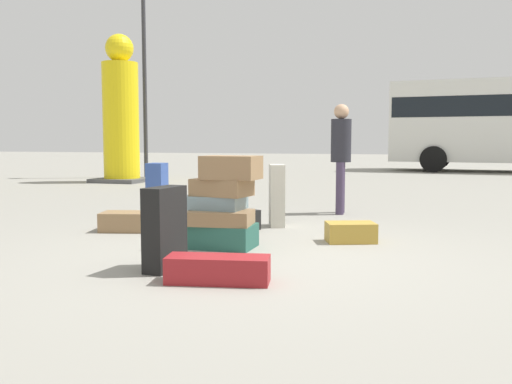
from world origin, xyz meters
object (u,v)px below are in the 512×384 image
at_px(suitcase_black_foreground_near, 165,229).
at_px(suitcase_tan_white_trunk, 351,232).
at_px(suitcase_tower, 222,206).
at_px(suitcase_brown_foreground_far, 128,221).
at_px(yellow_dummy_statue, 121,117).
at_px(suitcase_cream_behind_tower, 277,195).
at_px(suitcase_black_upright_blue, 232,219).
at_px(lamp_post, 144,42).
at_px(suitcase_maroon_left_side, 218,269).
at_px(suitcase_navy_right_side, 157,189).
at_px(person_bearded_onlooker, 341,149).

bearing_deg(suitcase_black_foreground_near, suitcase_tan_white_trunk, 58.50).
bearing_deg(suitcase_tower, suitcase_brown_foreground_far, 156.98).
distance_m(suitcase_black_foreground_near, yellow_dummy_statue, 10.49).
bearing_deg(suitcase_cream_behind_tower, suitcase_tower, -116.55).
distance_m(suitcase_black_upright_blue, lamp_post, 10.76).
bearing_deg(suitcase_black_foreground_near, suitcase_maroon_left_side, -19.13).
bearing_deg(suitcase_black_upright_blue, suitcase_black_foreground_near, -64.84).
bearing_deg(suitcase_navy_right_side, person_bearded_onlooker, 13.94).
bearing_deg(suitcase_navy_right_side, suitcase_maroon_left_side, -62.76).
height_order(suitcase_cream_behind_tower, suitcase_black_upright_blue, suitcase_cream_behind_tower).
bearing_deg(suitcase_navy_right_side, yellow_dummy_statue, 118.49).
relative_size(person_bearded_onlooker, yellow_dummy_statue, 0.42).
height_order(suitcase_tan_white_trunk, suitcase_black_upright_blue, suitcase_black_upright_blue).
bearing_deg(yellow_dummy_statue, suitcase_black_upright_blue, -50.18).
distance_m(suitcase_cream_behind_tower, suitcase_maroon_left_side, 2.90).
bearing_deg(suitcase_brown_foreground_far, suitcase_black_foreground_near, -65.60).
xyz_separation_m(suitcase_tan_white_trunk, suitcase_brown_foreground_far, (-2.68, -0.06, 0.01)).
height_order(suitcase_navy_right_side, suitcase_maroon_left_side, suitcase_navy_right_side).
relative_size(person_bearded_onlooker, lamp_post, 0.27).
height_order(suitcase_cream_behind_tower, lamp_post, lamp_post).
height_order(suitcase_black_foreground_near, yellow_dummy_statue, yellow_dummy_statue).
distance_m(suitcase_maroon_left_side, lamp_post, 13.15).
bearing_deg(suitcase_cream_behind_tower, person_bearded_onlooker, 48.17).
bearing_deg(suitcase_brown_foreground_far, suitcase_maroon_left_side, -59.59).
relative_size(suitcase_black_upright_blue, lamp_post, 0.11).
height_order(suitcase_tan_white_trunk, lamp_post, lamp_post).
xyz_separation_m(suitcase_navy_right_side, suitcase_maroon_left_side, (2.27, -3.39, -0.28)).
xyz_separation_m(suitcase_maroon_left_side, yellow_dummy_statue, (-6.21, 9.01, 1.60)).
height_order(suitcase_tan_white_trunk, yellow_dummy_statue, yellow_dummy_statue).
bearing_deg(yellow_dummy_statue, suitcase_maroon_left_side, -55.42).
bearing_deg(yellow_dummy_statue, suitcase_tan_white_trunk, -45.09).
height_order(suitcase_brown_foreground_far, suitcase_navy_right_side, suitcase_navy_right_side).
bearing_deg(yellow_dummy_statue, suitcase_cream_behind_tower, -46.14).
distance_m(person_bearded_onlooker, lamp_post, 9.79).
relative_size(yellow_dummy_statue, lamp_post, 0.64).
distance_m(suitcase_black_foreground_near, lamp_post, 12.58).
distance_m(suitcase_navy_right_side, lamp_post, 9.22).
height_order(suitcase_black_foreground_near, lamp_post, lamp_post).
relative_size(suitcase_tower, suitcase_maroon_left_side, 1.18).
xyz_separation_m(suitcase_tower, lamp_post, (-5.99, 9.44, 3.50)).
height_order(suitcase_tan_white_trunk, suitcase_brown_foreground_far, suitcase_brown_foreground_far).
relative_size(suitcase_cream_behind_tower, person_bearded_onlooker, 0.48).
xyz_separation_m(suitcase_black_foreground_near, suitcase_maroon_left_side, (0.58, -0.26, -0.25)).
height_order(suitcase_tower, lamp_post, lamp_post).
xyz_separation_m(suitcase_cream_behind_tower, suitcase_maroon_left_side, (0.31, -2.87, -0.29)).
xyz_separation_m(suitcase_maroon_left_side, person_bearded_onlooker, (0.27, 4.34, 0.86)).
relative_size(suitcase_cream_behind_tower, suitcase_brown_foreground_far, 1.28).
height_order(suitcase_navy_right_side, yellow_dummy_statue, yellow_dummy_statue).
xyz_separation_m(suitcase_tan_white_trunk, suitcase_maroon_left_side, (-0.74, -2.03, -0.00)).
bearing_deg(suitcase_cream_behind_tower, suitcase_black_foreground_near, -116.16).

